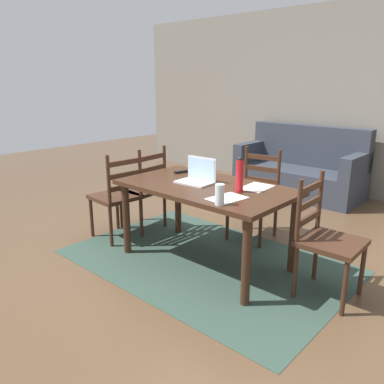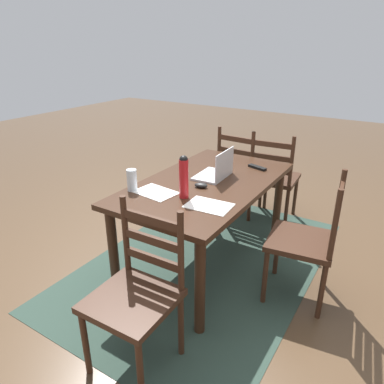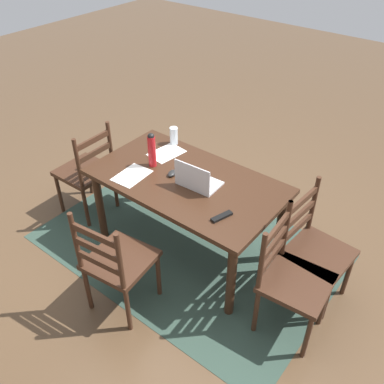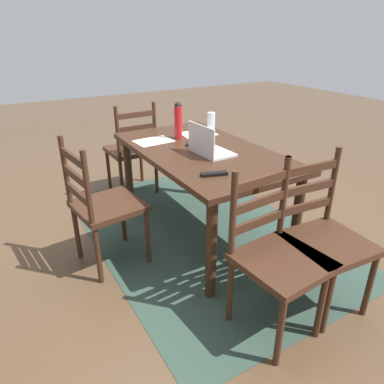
% 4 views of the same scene
% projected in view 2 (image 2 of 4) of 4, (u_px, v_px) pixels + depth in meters
% --- Properties ---
extents(ground_plane, '(14.00, 14.00, 0.00)m').
position_uv_depth(ground_plane, '(205.00, 262.00, 3.06)').
color(ground_plane, brown).
extents(area_rug, '(2.54, 1.69, 0.01)m').
position_uv_depth(area_rug, '(205.00, 262.00, 3.05)').
color(area_rug, '#2D4238').
rests_on(area_rug, ground).
extents(dining_table, '(1.55, 0.88, 0.74)m').
position_uv_depth(dining_table, '(206.00, 193.00, 2.80)').
color(dining_table, '#382114').
rests_on(dining_table, ground).
extents(chair_left_far, '(0.47, 0.47, 0.95)m').
position_uv_depth(chair_left_far, '(274.00, 178.00, 3.62)').
color(chair_left_far, '#3D2316').
rests_on(chair_left_far, ground).
extents(chair_left_near, '(0.47, 0.47, 0.95)m').
position_uv_depth(chair_left_near, '(241.00, 172.00, 3.79)').
color(chair_left_near, '#3D2316').
rests_on(chair_left_near, ground).
extents(chair_right_far, '(0.45, 0.45, 0.95)m').
position_uv_depth(chair_right_far, '(137.00, 294.00, 1.96)').
color(chair_right_far, '#3D2316').
rests_on(chair_right_far, ground).
extents(chair_far_head, '(0.49, 0.49, 0.95)m').
position_uv_depth(chair_far_head, '(307.00, 241.00, 2.48)').
color(chair_far_head, '#3D2316').
rests_on(chair_far_head, ground).
extents(laptop, '(0.33, 0.24, 0.23)m').
position_uv_depth(laptop, '(217.00, 171.00, 2.82)').
color(laptop, silver).
rests_on(laptop, dining_table).
extents(water_bottle, '(0.06, 0.06, 0.30)m').
position_uv_depth(water_bottle, '(184.00, 176.00, 2.43)').
color(water_bottle, red).
rests_on(water_bottle, dining_table).
extents(drinking_glass, '(0.07, 0.07, 0.16)m').
position_uv_depth(drinking_glass, '(132.00, 180.00, 2.57)').
color(drinking_glass, silver).
rests_on(drinking_glass, dining_table).
extents(computer_mouse, '(0.08, 0.11, 0.03)m').
position_uv_depth(computer_mouse, '(201.00, 185.00, 2.65)').
color(computer_mouse, black).
rests_on(computer_mouse, dining_table).
extents(tv_remote, '(0.09, 0.18, 0.02)m').
position_uv_depth(tv_remote, '(257.00, 167.00, 3.04)').
color(tv_remote, black).
rests_on(tv_remote, dining_table).
extents(paper_stack_left, '(0.25, 0.32, 0.00)m').
position_uv_depth(paper_stack_left, '(156.00, 192.00, 2.56)').
color(paper_stack_left, white).
rests_on(paper_stack_left, dining_table).
extents(paper_stack_right, '(0.23, 0.31, 0.00)m').
position_uv_depth(paper_stack_right, '(209.00, 206.00, 2.36)').
color(paper_stack_right, white).
rests_on(paper_stack_right, dining_table).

